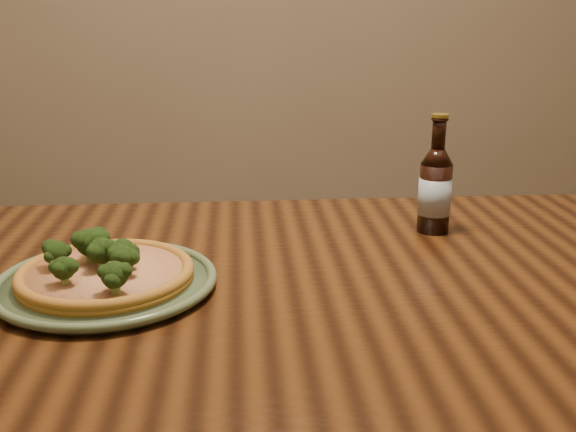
{
  "coord_description": "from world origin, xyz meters",
  "views": [
    {
      "loc": [
        -0.22,
        -0.82,
        1.15
      ],
      "look_at": [
        -0.14,
        0.22,
        0.82
      ],
      "focal_mm": 42.0,
      "sensor_mm": 36.0,
      "label": 1
    }
  ],
  "objects": [
    {
      "name": "pizza",
      "position": [
        -0.42,
        0.11,
        0.78
      ],
      "size": [
        0.26,
        0.26,
        0.07
      ],
      "rotation": [
        0.0,
        0.0,
        0.34
      ],
      "color": "#AD7427",
      "rests_on": "plate"
    },
    {
      "name": "plate",
      "position": [
        -0.42,
        0.11,
        0.76
      ],
      "size": [
        0.32,
        0.32,
        0.02
      ],
      "rotation": [
        0.0,
        0.0,
        -0.43
      ],
      "color": "#536747",
      "rests_on": "table"
    },
    {
      "name": "table",
      "position": [
        0.0,
        0.1,
        0.66
      ],
      "size": [
        1.6,
        0.9,
        0.75
      ],
      "color": "#3F210D",
      "rests_on": "ground"
    },
    {
      "name": "beer_bottle",
      "position": [
        0.13,
        0.33,
        0.83
      ],
      "size": [
        0.06,
        0.06,
        0.21
      ],
      "rotation": [
        0.0,
        0.0,
        -0.23
      ],
      "color": "black",
      "rests_on": "table"
    }
  ]
}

